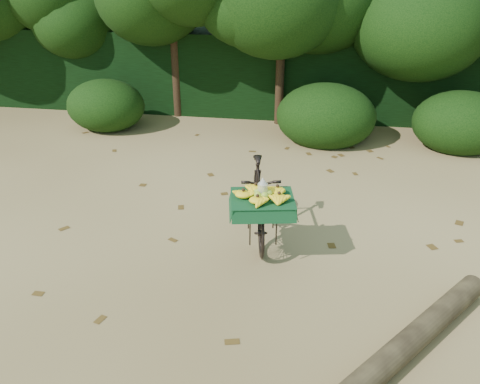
# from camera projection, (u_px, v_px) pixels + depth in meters

# --- Properties ---
(ground) EXTENTS (80.00, 80.00, 0.00)m
(ground) POSITION_uv_depth(u_px,v_px,m) (199.00, 250.00, 6.45)
(ground) COLOR tan
(ground) RESTS_ON ground
(vendor_bicycle) EXTENTS (0.93, 1.83, 1.03)m
(vendor_bicycle) POSITION_uv_depth(u_px,v_px,m) (259.00, 201.00, 6.54)
(vendor_bicycle) COLOR black
(vendor_bicycle) RESTS_ON ground
(fallen_log) EXTENTS (2.29, 2.82, 0.25)m
(fallen_log) POSITION_uv_depth(u_px,v_px,m) (387.00, 362.00, 4.55)
(fallen_log) COLOR brown
(fallen_log) RESTS_ON ground
(hedge_backdrop) EXTENTS (26.00, 1.80, 1.80)m
(hedge_backdrop) POSITION_uv_depth(u_px,v_px,m) (262.00, 70.00, 11.64)
(hedge_backdrop) COLOR black
(hedge_backdrop) RESTS_ON ground
(tree_row) EXTENTS (14.50, 2.00, 4.00)m
(tree_row) POSITION_uv_depth(u_px,v_px,m) (227.00, 25.00, 10.55)
(tree_row) COLOR black
(tree_row) RESTS_ON ground
(bush_clumps) EXTENTS (8.80, 1.70, 0.90)m
(bush_clumps) POSITION_uv_depth(u_px,v_px,m) (274.00, 116.00, 9.99)
(bush_clumps) COLOR black
(bush_clumps) RESTS_ON ground
(leaf_litter) EXTENTS (7.00, 7.30, 0.01)m
(leaf_litter) POSITION_uv_depth(u_px,v_px,m) (210.00, 225.00, 7.02)
(leaf_litter) COLOR #4F3815
(leaf_litter) RESTS_ON ground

